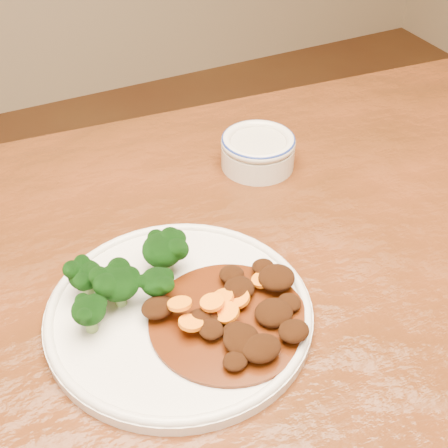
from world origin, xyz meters
name	(u,v)px	position (x,y,z in m)	size (l,w,h in m)	color
dining_table	(240,333)	(0.00, 0.00, 0.67)	(1.57, 1.01, 0.75)	#5E2810
dinner_plate	(179,312)	(-0.09, -0.01, 0.76)	(0.31, 0.31, 0.02)	white
broccoli_florets	(128,276)	(-0.13, 0.04, 0.80)	(0.15, 0.10, 0.05)	#6B8E49
mince_stew	(240,316)	(-0.03, -0.06, 0.78)	(0.19, 0.18, 0.03)	#4C2008
dip_bowl	(258,150)	(0.15, 0.23, 0.78)	(0.11, 0.11, 0.05)	silver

